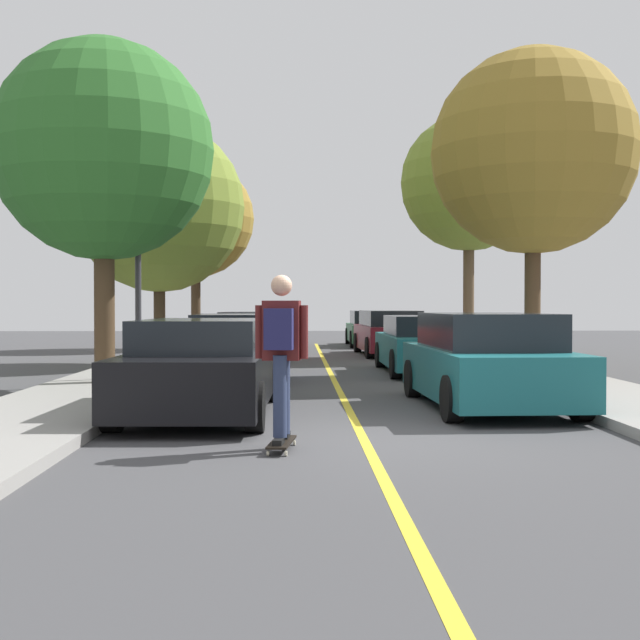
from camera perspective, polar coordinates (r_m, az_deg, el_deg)
The scene contains 19 objects.
ground at distance 9.93m, azimuth 2.98°, elevation -8.14°, with size 80.00×80.00×0.00m, color #424244.
center_line at distance 13.88m, azimuth 1.65°, elevation -5.49°, with size 0.12×39.20×0.01m, color gold.
parked_car_left_nearest at distance 12.04m, azimuth -8.10°, elevation -3.28°, with size 2.10×4.74×1.37m.
parked_car_left_near at distance 17.89m, azimuth -5.98°, elevation -1.83°, with size 2.11×4.55×1.38m.
parked_car_left_far at distance 24.36m, azimuth -4.82°, elevation -1.06°, with size 2.03×4.27×1.37m.
parked_car_left_farthest at distance 30.35m, azimuth -4.20°, elevation -0.71°, with size 1.88×4.44×1.33m.
parked_car_right_nearest at distance 12.99m, azimuth 11.43°, elevation -2.82°, with size 2.11×4.53×1.45m.
parked_car_right_near at distance 19.41m, azimuth 7.06°, elevation -1.70°, with size 1.86×4.65×1.33m.
parked_car_right_far at distance 26.06m, azimuth 4.82°, elevation -0.88°, with size 2.04×4.68×1.40m.
parked_car_right_farthest at distance 31.71m, azimuth 3.66°, elevation -0.58°, with size 1.97×4.60×1.35m.
street_tree_left_nearest at distance 16.20m, azimuth -14.66°, elevation 11.17°, with size 4.10×4.10×6.36m.
street_tree_left_near at distance 22.20m, azimuth -11.01°, elevation 7.62°, with size 4.46×4.46×6.22m.
street_tree_left_far at distance 29.97m, azimuth -8.56°, elevation 6.87°, with size 4.15×4.15×6.57m.
street_tree_right_nearest at distance 18.96m, azimuth 14.46°, elevation 11.11°, with size 4.46×4.46×7.01m.
street_tree_right_near at distance 25.45m, azimuth 10.21°, elevation 9.25°, with size 4.09×4.09×7.14m.
fire_hydrant at distance 15.27m, azimuth 15.27°, elevation -3.11°, with size 0.20×0.20×0.70m.
streetlamp at distance 16.69m, azimuth -12.42°, elevation 6.01°, with size 0.36×0.24×5.00m.
skateboard at distance 9.12m, azimuth -2.65°, elevation -8.41°, with size 0.33×0.86×0.10m.
skateboarder at distance 8.97m, azimuth -2.69°, elevation -1.84°, with size 0.59×0.71×1.81m.
Camera 1 is at (-0.79, -9.76, 1.59)m, focal length 46.51 mm.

